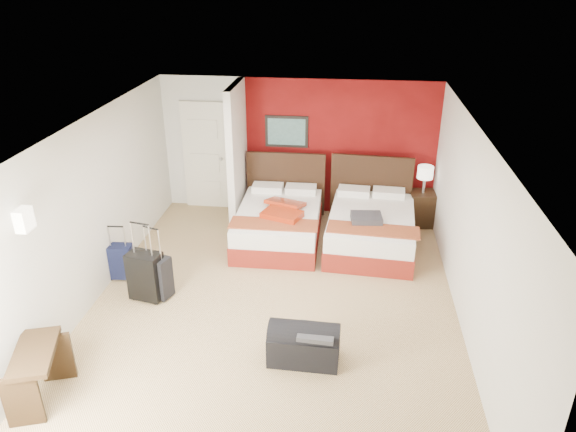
# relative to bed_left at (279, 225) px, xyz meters

# --- Properties ---
(ground) EXTENTS (6.50, 6.50, 0.00)m
(ground) POSITION_rel_bed_left_xyz_m (0.18, -1.92, -0.29)
(ground) COLOR tan
(ground) RESTS_ON ground
(room_walls) EXTENTS (5.02, 6.52, 2.50)m
(room_walls) POSITION_rel_bed_left_xyz_m (-1.22, -0.50, 0.97)
(room_walls) COLOR silver
(room_walls) RESTS_ON ground
(red_accent_panel) EXTENTS (3.50, 0.04, 2.50)m
(red_accent_panel) POSITION_rel_bed_left_xyz_m (0.93, 1.31, 0.96)
(red_accent_panel) COLOR maroon
(red_accent_panel) RESTS_ON ground
(partition_wall) EXTENTS (0.12, 1.20, 2.50)m
(partition_wall) POSITION_rel_bed_left_xyz_m (-0.82, 0.69, 0.96)
(partition_wall) COLOR silver
(partition_wall) RESTS_ON ground
(entry_door) EXTENTS (0.82, 0.06, 2.05)m
(entry_door) POSITION_rel_bed_left_xyz_m (-1.57, 1.28, 0.73)
(entry_door) COLOR silver
(entry_door) RESTS_ON ground
(bed_left) EXTENTS (1.38, 1.95, 0.58)m
(bed_left) POSITION_rel_bed_left_xyz_m (0.00, 0.00, 0.00)
(bed_left) COLOR silver
(bed_left) RESTS_ON ground
(bed_right) EXTENTS (1.52, 2.07, 0.59)m
(bed_right) POSITION_rel_bed_left_xyz_m (1.55, -0.02, 0.00)
(bed_right) COLOR silver
(bed_right) RESTS_ON ground
(red_suitcase_open) EXTENTS (0.86, 1.00, 0.11)m
(red_suitcase_open) POSITION_rel_bed_left_xyz_m (0.10, -0.10, 0.34)
(red_suitcase_open) COLOR #A2290D
(red_suitcase_open) RESTS_ON bed_left
(jacket_bundle) EXTENTS (0.51, 0.43, 0.12)m
(jacket_bundle) POSITION_rel_bed_left_xyz_m (1.45, -0.32, 0.36)
(jacket_bundle) COLOR #39393E
(jacket_bundle) RESTS_ON bed_right
(nightstand) EXTENTS (0.49, 0.49, 0.62)m
(nightstand) POSITION_rel_bed_left_xyz_m (2.46, 0.93, 0.02)
(nightstand) COLOR black
(nightstand) RESTS_ON ground
(table_lamp) EXTENTS (0.36, 0.36, 0.49)m
(table_lamp) POSITION_rel_bed_left_xyz_m (2.46, 0.93, 0.58)
(table_lamp) COLOR silver
(table_lamp) RESTS_ON nightstand
(suitcase_black) EXTENTS (0.51, 0.38, 0.69)m
(suitcase_black) POSITION_rel_bed_left_xyz_m (-1.60, -1.96, 0.05)
(suitcase_black) COLOR black
(suitcase_black) RESTS_ON ground
(suitcase_charcoal) EXTENTS (0.47, 0.37, 0.60)m
(suitcase_charcoal) POSITION_rel_bed_left_xyz_m (-1.48, -1.89, 0.01)
(suitcase_charcoal) COLOR black
(suitcase_charcoal) RESTS_ON ground
(suitcase_navy) EXTENTS (0.39, 0.25, 0.52)m
(suitcase_navy) POSITION_rel_bed_left_xyz_m (-2.18, -1.48, -0.03)
(suitcase_navy) COLOR #111633
(suitcase_navy) RESTS_ON ground
(duffel_bag) EXTENTS (0.85, 0.47, 0.42)m
(duffel_bag) POSITION_rel_bed_left_xyz_m (0.70, -3.00, -0.08)
(duffel_bag) COLOR black
(duffel_bag) RESTS_ON ground
(jacket_draped) EXTENTS (0.44, 0.38, 0.06)m
(jacket_draped) POSITION_rel_bed_left_xyz_m (0.85, -3.05, 0.16)
(jacket_draped) COLOR #37373C
(jacket_draped) RESTS_ON duffel_bag
(desk) EXTENTS (0.63, 0.89, 0.67)m
(desk) POSITION_rel_bed_left_xyz_m (-2.03, -3.98, 0.04)
(desk) COLOR black
(desk) RESTS_ON ground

